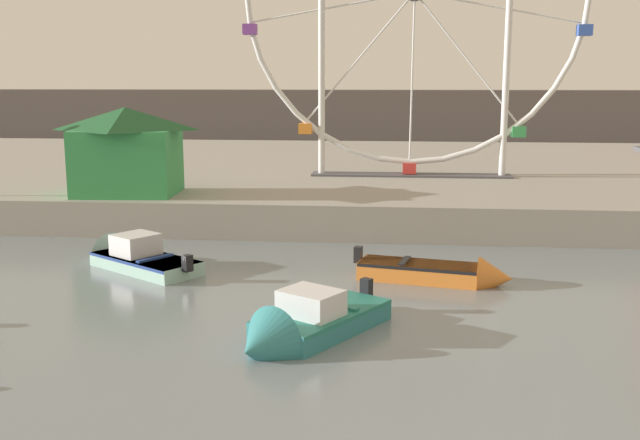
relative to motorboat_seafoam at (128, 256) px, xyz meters
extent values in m
cube|color=gray|center=(9.26, 16.47, 0.33)|extent=(110.00, 25.83, 1.22)
cube|color=#564C47|center=(9.26, 41.96, 1.92)|extent=(140.00, 3.00, 4.40)
cube|color=#93BCAD|center=(0.68, -0.47, -0.09)|extent=(3.60, 3.08, 0.39)
cube|color=navy|center=(0.68, -0.47, 0.07)|extent=(3.58, 3.08, 0.08)
cone|color=#93BCAD|center=(-1.10, 0.76, -0.09)|extent=(1.52, 1.61, 1.31)
cube|color=black|center=(2.17, -1.50, 0.22)|extent=(0.30, 0.31, 0.44)
cube|color=silver|center=(0.33, -0.23, 0.40)|extent=(1.47, 1.49, 0.59)
cube|color=navy|center=(1.03, -0.72, 0.14)|extent=(0.80, 1.05, 0.06)
cube|color=orange|center=(8.26, -0.78, -0.04)|extent=(3.31, 1.74, 0.47)
cube|color=black|center=(8.26, -0.78, 0.15)|extent=(3.29, 1.75, 0.08)
cone|color=orange|center=(10.20, -1.20, -0.04)|extent=(1.07, 1.20, 1.04)
cube|color=black|center=(6.62, -0.42, 0.30)|extent=(0.25, 0.28, 0.44)
cube|color=black|center=(7.87, -0.70, 0.22)|extent=(0.35, 0.94, 0.06)
cube|color=teal|center=(6.08, -5.05, -0.05)|extent=(2.91, 3.44, 0.46)
cube|color=#237566|center=(6.08, -5.05, 0.14)|extent=(2.91, 3.42, 0.08)
cone|color=teal|center=(5.04, -6.73, -0.05)|extent=(1.65, 1.47, 1.41)
cube|color=black|center=(6.96, -3.63, 0.29)|extent=(0.31, 0.30, 0.44)
cube|color=silver|center=(5.88, -5.38, 0.44)|extent=(1.50, 1.42, 0.53)
cube|color=#237566|center=(6.29, -4.72, 0.21)|extent=(1.15, 0.80, 0.06)
cylinder|color=silver|center=(4.87, 11.51, 7.89)|extent=(6.85, 0.08, 1.22)
cube|color=purple|center=(1.45, 11.51, 7.04)|extent=(0.56, 0.48, 0.44)
cylinder|color=silver|center=(6.04, 11.51, 5.83)|extent=(4.56, 0.08, 5.32)
cube|color=orange|center=(3.79, 11.51, 2.92)|extent=(0.56, 0.48, 0.44)
cylinder|color=silver|center=(8.26, 11.51, 5.00)|extent=(0.14, 0.08, 6.93)
cube|color=red|center=(8.23, 11.51, 1.26)|extent=(0.56, 0.48, 0.44)
cylinder|color=silver|center=(10.49, 11.51, 5.79)|extent=(4.47, 0.08, 5.40)
cube|color=#33934C|center=(12.70, 11.51, 2.84)|extent=(0.56, 0.48, 0.44)
cylinder|color=silver|center=(11.70, 11.51, 7.84)|extent=(6.83, 0.08, 1.34)
cube|color=#3356B7|center=(15.10, 11.51, 6.92)|extent=(0.56, 0.48, 0.44)
cylinder|color=silver|center=(4.48, 11.51, 4.70)|extent=(0.28, 0.28, 7.53)
cylinder|color=silver|center=(12.10, 11.51, 4.70)|extent=(0.28, 0.28, 7.53)
cube|color=#4C4C51|center=(8.29, 11.51, 0.98)|extent=(8.42, 1.20, 0.08)
cube|color=#33934C|center=(-1.89, 5.44, 2.09)|extent=(3.60, 2.98, 2.31)
pyramid|color=#1C512A|center=(-1.89, 5.44, 3.62)|extent=(3.96, 3.28, 0.80)
camera|label=1|loc=(7.49, -20.00, 4.99)|focal=41.55mm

